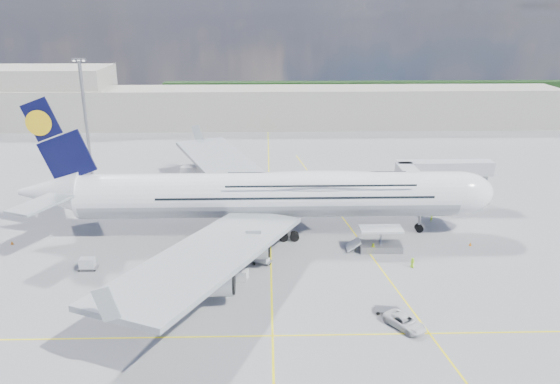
{
  "coord_description": "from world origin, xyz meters",
  "views": [
    {
      "loc": [
        -0.54,
        -74.04,
        36.02
      ],
      "look_at": [
        1.58,
        8.0,
        7.93
      ],
      "focal_mm": 35.0,
      "sensor_mm": 36.0,
      "label": 1
    }
  ],
  "objects_px": {
    "light_mast": "(85,116)",
    "catering_truck_inner": "(197,190)",
    "dolly_back": "(87,264)",
    "cone_wing_left_inner": "(210,192)",
    "dolly_row_a": "(157,266)",
    "cone_tail": "(12,243)",
    "dolly_nose_near": "(262,257)",
    "cone_wing_left_outer": "(187,197)",
    "crew_tug": "(217,273)",
    "catering_truck_outer": "(198,177)",
    "crew_van": "(412,263)",
    "airliner": "(272,194)",
    "cone_wing_right_inner": "(181,290)",
    "dolly_nose_far": "(387,310)",
    "cone_nose": "(470,244)",
    "jet_bridge": "(432,173)",
    "crew_loader": "(373,249)",
    "cargo_loader": "(379,243)",
    "crew_nose": "(432,217)",
    "dolly_row_b": "(136,284)",
    "baggage_tug": "(237,274)",
    "dolly_row_c": "(153,281)",
    "service_van": "(405,322)",
    "cone_wing_right_outer": "(131,317)",
    "crew_wing": "(221,277)"
  },
  "relations": [
    {
      "from": "light_mast",
      "to": "dolly_nose_far",
      "type": "distance_m",
      "value": 82.11
    },
    {
      "from": "dolly_nose_far",
      "to": "cone_wing_right_inner",
      "type": "relative_size",
      "value": 5.62
    },
    {
      "from": "dolly_nose_near",
      "to": "cone_tail",
      "type": "bearing_deg",
      "value": -166.6
    },
    {
      "from": "dolly_row_a",
      "to": "cone_tail",
      "type": "height_order",
      "value": "cone_tail"
    },
    {
      "from": "cone_wing_right_outer",
      "to": "cone_tail",
      "type": "height_order",
      "value": "cone_tail"
    },
    {
      "from": "crew_nose",
      "to": "crew_loader",
      "type": "height_order",
      "value": "crew_loader"
    },
    {
      "from": "dolly_back",
      "to": "cone_nose",
      "type": "bearing_deg",
      "value": 6.57
    },
    {
      "from": "jet_bridge",
      "to": "crew_loader",
      "type": "relative_size",
      "value": 10.83
    },
    {
      "from": "dolly_row_c",
      "to": "light_mast",
      "type": "bearing_deg",
      "value": 126.46
    },
    {
      "from": "cone_tail",
      "to": "crew_tug",
      "type": "bearing_deg",
      "value": -20.36
    },
    {
      "from": "cargo_loader",
      "to": "dolly_nose_far",
      "type": "xyz_separation_m",
      "value": [
        -2.56,
        -18.17,
        -0.9
      ]
    },
    {
      "from": "dolly_nose_far",
      "to": "cone_wing_left_inner",
      "type": "relative_size",
      "value": 6.22
    },
    {
      "from": "crew_wing",
      "to": "crew_tug",
      "type": "height_order",
      "value": "crew_wing"
    },
    {
      "from": "dolly_row_a",
      "to": "dolly_nose_far",
      "type": "height_order",
      "value": "dolly_row_a"
    },
    {
      "from": "light_mast",
      "to": "dolly_nose_far",
      "type": "relative_size",
      "value": 7.66
    },
    {
      "from": "light_mast",
      "to": "catering_truck_inner",
      "type": "distance_m",
      "value": 33.31
    },
    {
      "from": "crew_wing",
      "to": "crew_van",
      "type": "height_order",
      "value": "crew_wing"
    },
    {
      "from": "light_mast",
      "to": "cone_nose",
      "type": "distance_m",
      "value": 83.49
    },
    {
      "from": "crew_loader",
      "to": "cone_wing_left_outer",
      "type": "height_order",
      "value": "crew_loader"
    },
    {
      "from": "jet_bridge",
      "to": "crew_loader",
      "type": "height_order",
      "value": "jet_bridge"
    },
    {
      "from": "cargo_loader",
      "to": "crew_loader",
      "type": "height_order",
      "value": "cargo_loader"
    },
    {
      "from": "airliner",
      "to": "cone_tail",
      "type": "distance_m",
      "value": 42.09
    },
    {
      "from": "cone_wing_right_inner",
      "to": "service_van",
      "type": "bearing_deg",
      "value": -18.21
    },
    {
      "from": "jet_bridge",
      "to": "crew_nose",
      "type": "relative_size",
      "value": 12.16
    },
    {
      "from": "light_mast",
      "to": "dolly_row_a",
      "type": "relative_size",
      "value": 6.55
    },
    {
      "from": "cargo_loader",
      "to": "catering_truck_inner",
      "type": "bearing_deg",
      "value": 141.8
    },
    {
      "from": "dolly_nose_near",
      "to": "cone_wing_left_outer",
      "type": "distance_m",
      "value": 32.65
    },
    {
      "from": "dolly_back",
      "to": "cone_wing_left_inner",
      "type": "relative_size",
      "value": 5.22
    },
    {
      "from": "dolly_nose_near",
      "to": "crew_van",
      "type": "height_order",
      "value": "dolly_nose_near"
    },
    {
      "from": "catering_truck_outer",
      "to": "crew_van",
      "type": "xyz_separation_m",
      "value": [
        35.41,
        -38.69,
        -1.25
      ]
    },
    {
      "from": "light_mast",
      "to": "dolly_nose_far",
      "type": "bearing_deg",
      "value": -48.01
    },
    {
      "from": "dolly_row_c",
      "to": "cone_wing_left_inner",
      "type": "distance_m",
      "value": 39.29
    },
    {
      "from": "crew_van",
      "to": "dolly_row_b",
      "type": "bearing_deg",
      "value": 63.89
    },
    {
      "from": "catering_truck_outer",
      "to": "service_van",
      "type": "relative_size",
      "value": 1.43
    },
    {
      "from": "cone_nose",
      "to": "light_mast",
      "type": "bearing_deg",
      "value": 150.31
    },
    {
      "from": "dolly_row_b",
      "to": "dolly_back",
      "type": "relative_size",
      "value": 1.24
    },
    {
      "from": "crew_tug",
      "to": "cone_wing_left_inner",
      "type": "distance_m",
      "value": 37.0
    },
    {
      "from": "baggage_tug",
      "to": "airliner",
      "type": "bearing_deg",
      "value": 84.75
    },
    {
      "from": "airliner",
      "to": "cone_wing_right_inner",
      "type": "distance_m",
      "value": 24.06
    },
    {
      "from": "jet_bridge",
      "to": "crew_van",
      "type": "bearing_deg",
      "value": -111.1
    },
    {
      "from": "cargo_loader",
      "to": "dolly_row_a",
      "type": "xyz_separation_m",
      "value": [
        -33.22,
        -5.54,
        -0.86
      ]
    },
    {
      "from": "airliner",
      "to": "cone_wing_right_inner",
      "type": "relative_size",
      "value": 133.61
    },
    {
      "from": "crew_tug",
      "to": "cone_nose",
      "type": "bearing_deg",
      "value": 3.54
    },
    {
      "from": "dolly_row_a",
      "to": "catering_truck_outer",
      "type": "xyz_separation_m",
      "value": [
        1.48,
        38.13,
        1.62
      ]
    },
    {
      "from": "crew_van",
      "to": "light_mast",
      "type": "bearing_deg",
      "value": 18.64
    },
    {
      "from": "cone_wing_right_outer",
      "to": "airliner",
      "type": "bearing_deg",
      "value": 56.22
    },
    {
      "from": "crew_loader",
      "to": "crew_van",
      "type": "distance_m",
      "value": 6.73
    },
    {
      "from": "dolly_row_b",
      "to": "baggage_tug",
      "type": "relative_size",
      "value": 1.02
    },
    {
      "from": "light_mast",
      "to": "dolly_row_b",
      "type": "bearing_deg",
      "value": -67.73
    },
    {
      "from": "light_mast",
      "to": "dolly_nose_near",
      "type": "bearing_deg",
      "value": -50.13
    }
  ]
}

